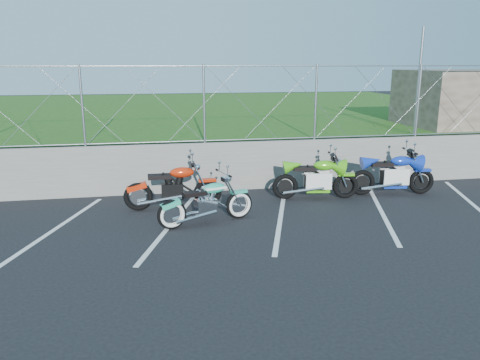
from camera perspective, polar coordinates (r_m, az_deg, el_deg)
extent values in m
plane|color=black|center=(9.19, -8.03, -7.26)|extent=(90.00, 90.00, 0.00)
cube|color=#63635E|center=(12.36, -8.87, 1.43)|extent=(30.00, 0.22, 1.30)
cube|color=#214913|center=(22.23, -9.69, 6.99)|extent=(30.00, 20.00, 1.30)
cylinder|color=gray|center=(12.07, -9.35, 13.56)|extent=(28.00, 0.03, 0.03)
cylinder|color=gray|center=(12.23, -8.99, 4.63)|extent=(28.00, 0.03, 0.03)
cylinder|color=gray|center=(14.55, 20.95, 11.12)|extent=(0.08, 0.08, 3.00)
cube|color=silver|center=(10.35, -21.75, -5.68)|extent=(1.49, 4.31, 0.01)
cube|color=silver|center=(10.13, -8.29, -5.20)|extent=(1.49, 4.31, 0.01)
cube|color=silver|center=(10.48, 4.98, -4.45)|extent=(1.49, 4.31, 0.01)
cube|color=silver|center=(11.33, 16.79, -3.58)|extent=(1.49, 4.31, 0.01)
cube|color=silver|center=(12.59, 26.58, -2.74)|extent=(1.49, 4.31, 0.01)
torus|color=black|center=(9.68, -8.31, -4.20)|extent=(0.63, 0.28, 0.63)
torus|color=black|center=(10.24, -0.13, -3.01)|extent=(0.63, 0.28, 0.63)
cube|color=silver|center=(9.90, -4.21, -3.25)|extent=(0.49, 0.38, 0.32)
ellipsoid|color=#2CB38C|center=(9.88, -3.13, -0.98)|extent=(0.55, 0.36, 0.22)
cube|color=black|center=(9.73, -5.59, -1.67)|extent=(0.52, 0.35, 0.09)
cube|color=#2CB38C|center=(10.15, -0.13, -1.43)|extent=(0.39, 0.24, 0.06)
cylinder|color=silver|center=(9.89, -2.03, 0.85)|extent=(0.22, 0.66, 0.03)
torus|color=black|center=(11.02, -12.30, -2.00)|extent=(0.67, 0.13, 0.67)
torus|color=black|center=(11.11, -3.98, -1.57)|extent=(0.67, 0.13, 0.67)
cube|color=black|center=(11.00, -8.25, -1.31)|extent=(0.50, 0.31, 0.36)
ellipsoid|color=red|center=(10.92, -7.10, 0.93)|extent=(0.57, 0.28, 0.25)
cube|color=black|center=(10.90, -9.78, 0.41)|extent=(0.54, 0.27, 0.10)
cube|color=red|center=(11.03, -4.01, -0.01)|extent=(0.41, 0.17, 0.06)
cylinder|color=silver|center=(10.88, -5.94, 2.32)|extent=(0.05, 0.77, 0.03)
torus|color=black|center=(11.73, 5.53, -0.81)|extent=(0.65, 0.20, 0.64)
torus|color=black|center=(12.04, 12.71, -0.71)|extent=(0.65, 0.20, 0.64)
cube|color=black|center=(11.83, 9.08, -0.26)|extent=(0.53, 0.36, 0.36)
ellipsoid|color=#4AAF15|center=(11.78, 10.29, 1.78)|extent=(0.60, 0.34, 0.25)
cube|color=black|center=(11.70, 7.81, 1.40)|extent=(0.57, 0.33, 0.10)
cube|color=#4AAF15|center=(11.97, 12.79, 0.68)|extent=(0.43, 0.21, 0.06)
cylinder|color=silver|center=(11.78, 11.22, 2.96)|extent=(0.14, 0.77, 0.03)
torus|color=black|center=(12.44, 14.66, -0.30)|extent=(0.67, 0.19, 0.66)
torus|color=black|center=(13.02, 21.22, -0.17)|extent=(0.67, 0.19, 0.66)
cube|color=black|center=(12.68, 17.96, 0.25)|extent=(0.54, 0.36, 0.38)
ellipsoid|color=#1131A8|center=(12.68, 19.13, 2.20)|extent=(0.61, 0.33, 0.26)
cube|color=black|center=(12.49, 16.86, 1.85)|extent=(0.58, 0.33, 0.10)
cube|color=#1131A8|center=(12.95, 21.34, 1.16)|extent=(0.44, 0.21, 0.07)
cylinder|color=silver|center=(12.70, 20.01, 3.34)|extent=(0.12, 0.79, 0.03)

